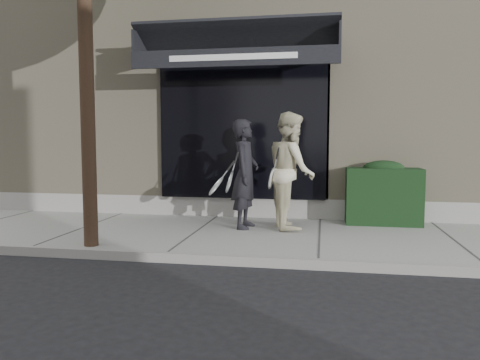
# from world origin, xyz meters

# --- Properties ---
(ground) EXTENTS (80.00, 80.00, 0.00)m
(ground) POSITION_xyz_m (0.00, 0.00, 0.00)
(ground) COLOR black
(ground) RESTS_ON ground
(sidewalk) EXTENTS (20.00, 3.00, 0.12)m
(sidewalk) POSITION_xyz_m (0.00, 0.00, 0.06)
(sidewalk) COLOR gray
(sidewalk) RESTS_ON ground
(curb) EXTENTS (20.00, 0.10, 0.14)m
(curb) POSITION_xyz_m (0.00, -1.55, 0.07)
(curb) COLOR gray
(curb) RESTS_ON ground
(building_facade) EXTENTS (14.30, 8.04, 5.64)m
(building_facade) POSITION_xyz_m (-0.01, 4.96, 2.74)
(building_facade) COLOR tan
(building_facade) RESTS_ON ground
(hedge) EXTENTS (1.30, 0.70, 1.14)m
(hedge) POSITION_xyz_m (1.10, 1.25, 0.66)
(hedge) COLOR black
(hedge) RESTS_ON sidewalk
(pedestrian_front) EXTENTS (0.78, 0.87, 1.85)m
(pedestrian_front) POSITION_xyz_m (-1.26, 0.41, 1.04)
(pedestrian_front) COLOR black
(pedestrian_front) RESTS_ON sidewalk
(pedestrian_back) EXTENTS (0.95, 1.11, 1.97)m
(pedestrian_back) POSITION_xyz_m (-0.50, 0.53, 1.10)
(pedestrian_back) COLOR beige
(pedestrian_back) RESTS_ON sidewalk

